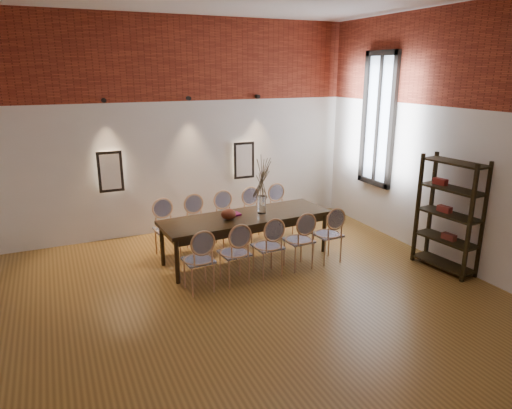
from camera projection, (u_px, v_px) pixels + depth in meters
name	position (u px, v px, depth m)	size (l,w,h in m)	color
floor	(255.00, 310.00, 6.06)	(7.00, 7.00, 0.02)	olive
wall_back	(178.00, 128.00, 8.59)	(7.00, 0.10, 4.00)	silver
wall_right	(468.00, 142.00, 6.89)	(0.10, 7.00, 4.00)	silver
brick_band_back	(175.00, 58.00, 8.18)	(7.00, 0.02, 1.50)	maroon
brick_band_right	(476.00, 55.00, 6.51)	(0.02, 7.00, 1.50)	maroon
niche_left	(110.00, 171.00, 8.19)	(0.36, 0.06, 0.66)	#FFEAC6
niche_right	(243.00, 160.00, 9.22)	(0.36, 0.06, 0.66)	#FFEAC6
spot_fixture_left	(104.00, 100.00, 7.81)	(0.08, 0.08, 0.10)	black
spot_fixture_mid	(189.00, 98.00, 8.40)	(0.08, 0.08, 0.10)	black
spot_fixture_right	(258.00, 97.00, 8.96)	(0.08, 0.08, 0.10)	black
window_glass	(379.00, 120.00, 8.56)	(0.02, 0.78, 2.38)	silver
window_frame	(378.00, 120.00, 8.56)	(0.08, 0.90, 2.50)	black
window_mullion	(378.00, 120.00, 8.56)	(0.06, 0.06, 2.40)	black
dining_table	(246.00, 237.00, 7.60)	(2.81, 0.90, 0.75)	black
chair_near_a	(198.00, 260.00, 6.45)	(0.44, 0.44, 0.94)	tan
chair_near_b	(234.00, 253.00, 6.70)	(0.44, 0.44, 0.94)	tan
chair_near_c	(268.00, 246.00, 6.95)	(0.44, 0.44, 0.94)	tan
chair_near_d	(299.00, 240.00, 7.20)	(0.44, 0.44, 0.94)	tan
chair_near_e	(327.00, 234.00, 7.45)	(0.44, 0.44, 0.94)	tan
chair_far_a	(167.00, 229.00, 7.69)	(0.44, 0.44, 0.94)	tan
chair_far_b	(198.00, 224.00, 7.94)	(0.44, 0.44, 0.94)	tan
chair_far_c	(228.00, 220.00, 8.19)	(0.44, 0.44, 0.94)	tan
chair_far_d	(255.00, 215.00, 8.44)	(0.44, 0.44, 0.94)	tan
chair_far_e	(281.00, 211.00, 8.69)	(0.44, 0.44, 0.94)	tan
vase	(262.00, 205.00, 7.58)	(0.14, 0.14, 0.30)	silver
dried_branches	(262.00, 178.00, 7.45)	(0.50, 0.50, 0.70)	#4E412A
bowl	(229.00, 214.00, 7.27)	(0.24, 0.24, 0.18)	maroon
book	(232.00, 214.00, 7.51)	(0.26, 0.18, 0.03)	#841557
shelving_rack	(449.00, 215.00, 7.05)	(0.38, 1.00, 1.80)	black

